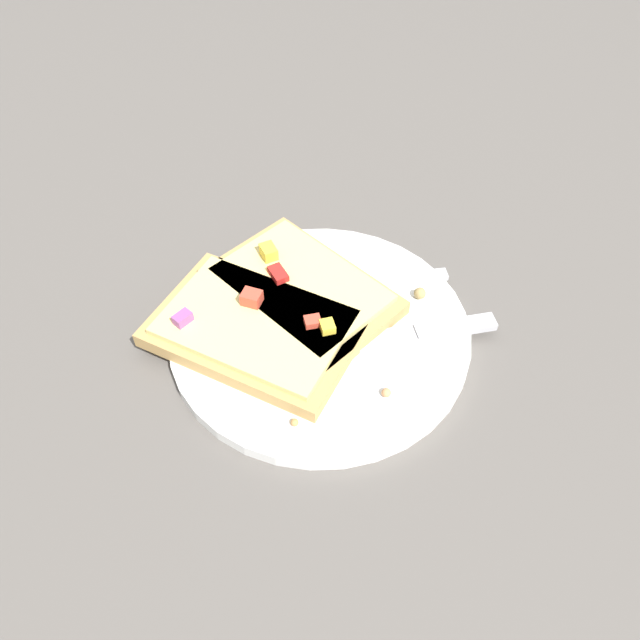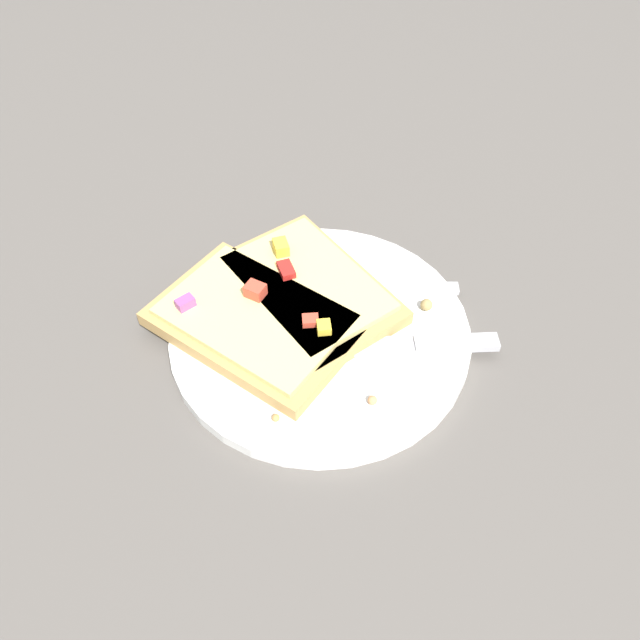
{
  "view_description": "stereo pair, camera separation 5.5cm",
  "coord_description": "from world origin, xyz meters",
  "px_view_note": "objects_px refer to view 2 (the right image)",
  "views": [
    {
      "loc": [
        0.16,
        -0.32,
        0.43
      ],
      "look_at": [
        0.0,
        0.0,
        0.02
      ],
      "focal_mm": 35.0,
      "sensor_mm": 36.0,
      "label": 1
    },
    {
      "loc": [
        0.2,
        -0.29,
        0.43
      ],
      "look_at": [
        0.0,
        0.0,
        0.02
      ],
      "focal_mm": 35.0,
      "sensor_mm": 36.0,
      "label": 2
    }
  ],
  "objects_px": {
    "knife": "(405,345)",
    "pizza_slice_corner": "(307,288)",
    "fork": "(339,288)",
    "plate": "(320,332)",
    "pizza_slice_main": "(255,320)"
  },
  "relations": [
    {
      "from": "knife",
      "to": "pizza_slice_main",
      "type": "xyz_separation_m",
      "value": [
        -0.12,
        -0.06,
        0.01
      ]
    },
    {
      "from": "pizza_slice_main",
      "to": "pizza_slice_corner",
      "type": "distance_m",
      "value": 0.06
    },
    {
      "from": "pizza_slice_main",
      "to": "knife",
      "type": "bearing_deg",
      "value": -154.41
    },
    {
      "from": "fork",
      "to": "pizza_slice_corner",
      "type": "distance_m",
      "value": 0.03
    },
    {
      "from": "fork",
      "to": "pizza_slice_corner",
      "type": "relative_size",
      "value": 0.9
    },
    {
      "from": "fork",
      "to": "pizza_slice_corner",
      "type": "bearing_deg",
      "value": 12.9
    },
    {
      "from": "plate",
      "to": "knife",
      "type": "distance_m",
      "value": 0.08
    },
    {
      "from": "fork",
      "to": "knife",
      "type": "height_order",
      "value": "knife"
    },
    {
      "from": "plate",
      "to": "pizza_slice_corner",
      "type": "relative_size",
      "value": 1.38
    },
    {
      "from": "knife",
      "to": "pizza_slice_corner",
      "type": "xyz_separation_m",
      "value": [
        -0.11,
        0.0,
        0.01
      ]
    },
    {
      "from": "knife",
      "to": "pizza_slice_corner",
      "type": "bearing_deg",
      "value": -38.44
    },
    {
      "from": "plate",
      "to": "pizza_slice_main",
      "type": "bearing_deg",
      "value": -145.59
    },
    {
      "from": "fork",
      "to": "pizza_slice_main",
      "type": "distance_m",
      "value": 0.09
    },
    {
      "from": "fork",
      "to": "pizza_slice_corner",
      "type": "height_order",
      "value": "pizza_slice_corner"
    },
    {
      "from": "knife",
      "to": "pizza_slice_corner",
      "type": "height_order",
      "value": "pizza_slice_corner"
    }
  ]
}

